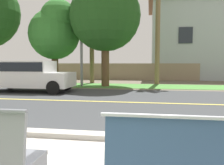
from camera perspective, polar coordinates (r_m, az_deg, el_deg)
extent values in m
plane|color=#665B4C|center=(9.99, 4.57, -3.48)|extent=(140.00, 140.00, 0.00)
cube|color=#ADA89E|center=(4.50, -1.36, -13.19)|extent=(44.00, 0.30, 0.11)
cube|color=#383A3D|center=(8.52, 3.76, -4.91)|extent=(52.00, 8.00, 0.01)
cube|color=#E0CC4C|center=(8.52, 3.76, -4.88)|extent=(48.00, 0.14, 0.01)
cube|color=#478438|center=(14.44, 6.00, -0.88)|extent=(48.00, 2.80, 0.02)
cube|color=navy|center=(2.20, 21.18, -15.18)|extent=(1.68, 0.12, 0.52)
cylinder|color=#9EA0A8|center=(2.11, 21.47, -8.10)|extent=(1.75, 0.04, 0.04)
cube|color=silver|center=(12.30, -19.61, 0.73)|extent=(4.30, 1.76, 0.72)
cube|color=silver|center=(12.28, -19.69, 3.62)|extent=(2.24, 1.58, 0.60)
cube|color=black|center=(12.28, -19.69, 3.71)|extent=(2.15, 1.62, 0.43)
cylinder|color=black|center=(10.87, -14.28, -1.24)|extent=(0.64, 0.18, 0.64)
cylinder|color=black|center=(12.42, -11.21, -0.43)|extent=(0.64, 0.18, 0.64)
cylinder|color=black|center=(13.87, -23.71, -0.21)|extent=(0.64, 0.18, 0.64)
cylinder|color=gray|center=(14.67, -7.60, 12.10)|extent=(0.16, 0.16, 6.61)
cylinder|color=brown|center=(15.96, -13.85, 3.29)|extent=(0.44, 0.44, 2.09)
sphere|color=#2D6B28|center=(16.07, -14.02, 11.50)|extent=(3.34, 3.34, 3.34)
sphere|color=#2D6B28|center=(15.83, -13.02, 15.30)|extent=(2.34, 2.34, 2.34)
cylinder|color=brown|center=(14.22, -1.67, 4.43)|extent=(0.48, 0.48, 2.67)
sphere|color=#1E4719|center=(14.50, -1.70, 16.13)|extent=(4.28, 4.28, 4.28)
cylinder|color=brown|center=(16.91, -5.04, 15.10)|extent=(0.32, 0.32, 8.91)
cylinder|color=brown|center=(16.25, 11.25, 15.26)|extent=(0.32, 0.32, 8.80)
cube|color=gray|center=(19.70, 1.88, 2.70)|extent=(13.00, 0.36, 1.40)
cube|color=#A3ADB2|center=(23.34, 21.73, 9.15)|extent=(9.48, 6.40, 6.65)
cube|color=brown|center=(23.91, 22.02, 17.83)|extent=(10.24, 6.91, 0.60)
cube|color=#232833|center=(19.83, 17.69, 11.05)|extent=(1.10, 0.06, 1.30)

